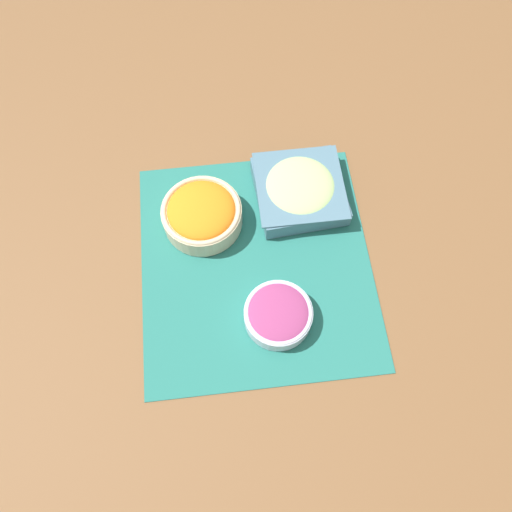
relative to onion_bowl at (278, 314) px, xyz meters
name	(u,v)px	position (x,y,z in m)	size (l,w,h in m)	color
ground_plane	(256,264)	(0.11, 0.03, -0.03)	(3.00, 3.00, 0.00)	brown
placemat	(256,263)	(0.11, 0.03, -0.03)	(0.46, 0.43, 0.00)	#236B60
onion_bowl	(278,314)	(0.00, 0.00, 0.00)	(0.12, 0.12, 0.04)	silver
carrot_bowl	(202,213)	(0.21, 0.12, 0.01)	(0.15, 0.15, 0.06)	beige
cucumber_bowl	(300,189)	(0.25, -0.07, 0.00)	(0.18, 0.18, 0.05)	slate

